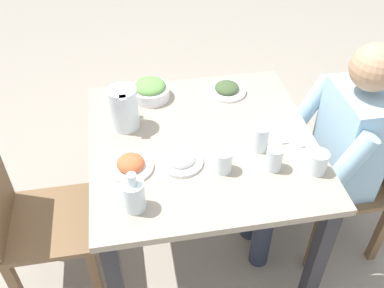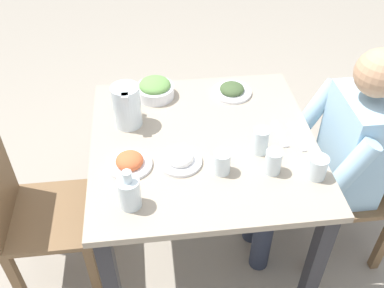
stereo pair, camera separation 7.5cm
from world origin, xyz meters
name	(u,v)px [view 1 (the left image)]	position (x,y,z in m)	size (l,w,h in m)	color
ground_plane	(200,247)	(0.00, 0.00, 0.00)	(8.00, 8.00, 0.00)	gray
dining_table	(202,161)	(0.00, 0.00, 0.63)	(0.93, 0.93, 0.76)	gray
chair_near	(363,170)	(-0.04, -0.77, 0.48)	(0.40, 0.40, 0.86)	brown
chair_far	(26,217)	(-0.06, 0.77, 0.48)	(0.40, 0.40, 0.86)	brown
diner_near	(329,153)	(-0.04, -0.57, 0.63)	(0.48, 0.53, 1.16)	#9EC6E0
water_pitcher	(124,108)	(0.15, 0.31, 0.85)	(0.16, 0.12, 0.19)	silver
salad_bowl	(150,90)	(0.34, 0.18, 0.80)	(0.18, 0.18, 0.09)	white
plate_yoghurt	(181,159)	(-0.12, 0.11, 0.77)	(0.17, 0.17, 0.06)	white
plate_dolmas	(227,89)	(0.33, -0.18, 0.77)	(0.19, 0.19, 0.05)	white
plate_rice_curry	(131,165)	(-0.12, 0.31, 0.78)	(0.17, 0.17, 0.06)	white
water_glass_center	(224,161)	(-0.19, -0.04, 0.80)	(0.07, 0.07, 0.09)	silver
water_glass_far_right	(274,158)	(-0.21, -0.24, 0.81)	(0.06, 0.06, 0.10)	silver
water_glass_by_pitcher	(260,138)	(-0.09, -0.22, 0.81)	(0.06, 0.06, 0.11)	silver
water_glass_near_right	(318,162)	(-0.26, -0.40, 0.80)	(0.07, 0.07, 0.09)	silver
oil_carafe	(134,197)	(-0.32, 0.30, 0.81)	(0.08, 0.08, 0.16)	silver
salt_shaker	(115,103)	(0.29, 0.35, 0.78)	(0.03, 0.03, 0.05)	white
fork_near	(278,131)	(0.00, -0.33, 0.76)	(0.17, 0.03, 0.01)	silver
knife_near	(294,133)	(-0.03, -0.39, 0.76)	(0.18, 0.02, 0.01)	silver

